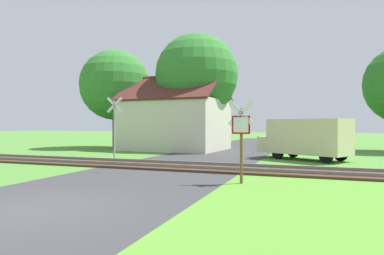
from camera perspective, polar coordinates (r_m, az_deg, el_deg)
name	(u,v)px	position (r m, az deg, el deg)	size (l,w,h in m)	color
ground_plane	(37,209)	(8.81, -24.37, -12.27)	(160.00, 160.00, 0.00)	#4C8433
road_asphalt	(91,193)	(10.31, -16.47, -10.36)	(6.43, 80.00, 0.01)	#38383A
rail_track	(174,166)	(15.57, -3.00, -6.45)	(60.00, 2.60, 0.22)	#422D1E
stop_sign_near	(241,133)	(11.30, 8.20, -0.99)	(0.88, 0.15, 2.77)	brown
crossing_sign_far	(114,124)	(19.18, -12.81, 0.63)	(0.85, 0.28, 3.45)	#9E9EA5
house	(175,123)	(26.49, -2.80, 0.75)	(7.95, 6.56, 5.79)	beige
tree_center	(197,75)	(27.02, 0.77, 8.69)	(6.44, 6.44, 9.02)	#513823
tree_left	(115,85)	(29.68, -12.70, 6.88)	(5.87, 5.87, 8.20)	#513823
mail_truck	(305,137)	(19.77, 18.37, -1.56)	(5.18, 4.01, 2.24)	beige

